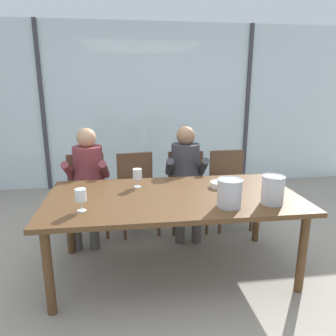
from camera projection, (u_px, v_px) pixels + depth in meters
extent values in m
plane|color=#9E9384|center=(161.00, 224.00, 3.86)|extent=(14.00, 14.00, 0.00)
cube|color=silver|center=(149.00, 107.00, 5.11)|extent=(7.36, 0.03, 2.60)
cube|color=#38383D|center=(43.00, 108.00, 4.88)|extent=(0.06, 0.06, 2.60)
cube|color=#38383D|center=(247.00, 107.00, 5.31)|extent=(0.06, 0.06, 2.60)
cube|color=#568942|center=(138.00, 113.00, 9.38)|extent=(13.36, 2.40, 1.68)
cube|color=brown|center=(173.00, 197.00, 2.73)|extent=(2.16, 1.09, 0.04)
cylinder|color=brown|center=(48.00, 272.00, 2.26)|extent=(0.07, 0.07, 0.69)
cylinder|color=brown|center=(302.00, 253.00, 2.52)|extent=(0.07, 0.07, 0.69)
cylinder|color=brown|center=(69.00, 221.00, 3.12)|extent=(0.07, 0.07, 0.69)
cylinder|color=brown|center=(257.00, 211.00, 3.37)|extent=(0.07, 0.07, 0.69)
cube|color=brown|center=(87.00, 196.00, 3.51)|extent=(0.49, 0.49, 0.03)
cube|color=brown|center=(86.00, 172.00, 3.64)|extent=(0.42, 0.09, 0.42)
cylinder|color=brown|center=(71.00, 224.00, 3.35)|extent=(0.04, 0.04, 0.44)
cylinder|color=brown|center=(107.00, 220.00, 3.44)|extent=(0.04, 0.04, 0.44)
cylinder|color=brown|center=(72.00, 210.00, 3.70)|extent=(0.04, 0.04, 0.44)
cylinder|color=brown|center=(105.00, 207.00, 3.80)|extent=(0.04, 0.04, 0.44)
cube|color=brown|center=(138.00, 194.00, 3.58)|extent=(0.50, 0.50, 0.03)
cube|color=brown|center=(135.00, 170.00, 3.71)|extent=(0.42, 0.09, 0.42)
cylinder|color=brown|center=(125.00, 221.00, 3.41)|extent=(0.04, 0.04, 0.44)
cylinder|color=brown|center=(159.00, 217.00, 3.51)|extent=(0.04, 0.04, 0.44)
cylinder|color=brown|center=(120.00, 208.00, 3.76)|extent=(0.04, 0.04, 0.44)
cylinder|color=brown|center=(151.00, 205.00, 3.86)|extent=(0.04, 0.04, 0.44)
cube|color=brown|center=(188.00, 191.00, 3.65)|extent=(0.45, 0.45, 0.03)
cube|color=brown|center=(186.00, 169.00, 3.78)|extent=(0.42, 0.04, 0.42)
cylinder|color=brown|center=(174.00, 217.00, 3.50)|extent=(0.04, 0.04, 0.44)
cylinder|color=brown|center=(207.00, 216.00, 3.55)|extent=(0.04, 0.04, 0.44)
cylinder|color=brown|center=(170.00, 205.00, 3.87)|extent=(0.04, 0.04, 0.44)
cylinder|color=brown|center=(200.00, 204.00, 3.91)|extent=(0.04, 0.04, 0.44)
cube|color=brown|center=(231.00, 190.00, 3.71)|extent=(0.45, 0.45, 0.03)
cube|color=brown|center=(226.00, 167.00, 3.85)|extent=(0.42, 0.05, 0.42)
cylinder|color=brown|center=(220.00, 215.00, 3.56)|extent=(0.04, 0.04, 0.44)
cylinder|color=brown|center=(252.00, 213.00, 3.62)|extent=(0.04, 0.04, 0.44)
cylinder|color=brown|center=(210.00, 203.00, 3.92)|extent=(0.04, 0.04, 0.44)
cylinder|color=brown|center=(239.00, 202.00, 3.99)|extent=(0.04, 0.04, 0.44)
cylinder|color=brown|center=(88.00, 170.00, 3.47)|extent=(0.34, 0.34, 0.52)
sphere|color=tan|center=(86.00, 138.00, 3.38)|extent=(0.21, 0.21, 0.21)
cube|color=#47423D|center=(78.00, 198.00, 3.34)|extent=(0.15, 0.41, 0.13)
cube|color=#47423D|center=(96.00, 198.00, 3.35)|extent=(0.15, 0.41, 0.13)
cylinder|color=#47423D|center=(76.00, 228.00, 3.21)|extent=(0.10, 0.10, 0.47)
cylinder|color=#47423D|center=(94.00, 228.00, 3.22)|extent=(0.10, 0.10, 0.47)
cylinder|color=brown|center=(68.00, 170.00, 3.33)|extent=(0.10, 0.33, 0.26)
cylinder|color=brown|center=(104.00, 170.00, 3.36)|extent=(0.10, 0.33, 0.26)
cylinder|color=#38383D|center=(185.00, 166.00, 3.61)|extent=(0.35, 0.35, 0.52)
sphere|color=#936B4C|center=(186.00, 136.00, 3.52)|extent=(0.21, 0.21, 0.21)
cube|color=#47423D|center=(179.00, 194.00, 3.48)|extent=(0.16, 0.41, 0.13)
cube|color=#47423D|center=(195.00, 193.00, 3.49)|extent=(0.16, 0.41, 0.13)
cylinder|color=#47423D|center=(180.00, 222.00, 3.35)|extent=(0.10, 0.10, 0.47)
cylinder|color=#47423D|center=(197.00, 222.00, 3.36)|extent=(0.10, 0.10, 0.47)
cylinder|color=#38383D|center=(169.00, 167.00, 3.48)|extent=(0.11, 0.33, 0.26)
cylinder|color=#38383D|center=(203.00, 166.00, 3.50)|extent=(0.11, 0.33, 0.26)
cylinder|color=#B7B7BC|center=(273.00, 190.00, 2.49)|extent=(0.18, 0.18, 0.23)
torus|color=silver|center=(274.00, 177.00, 2.47)|extent=(0.18, 0.18, 0.01)
cylinder|color=#B7B7BC|center=(230.00, 193.00, 2.43)|extent=(0.19, 0.19, 0.22)
torus|color=silver|center=(230.00, 180.00, 2.41)|extent=(0.20, 0.20, 0.01)
cylinder|color=silver|center=(219.00, 185.00, 2.92)|extent=(0.17, 0.17, 0.05)
cylinder|color=silver|center=(82.00, 211.00, 2.38)|extent=(0.07, 0.07, 0.00)
cylinder|color=silver|center=(81.00, 206.00, 2.37)|extent=(0.01, 0.01, 0.07)
cylinder|color=silver|center=(81.00, 195.00, 2.34)|extent=(0.08, 0.08, 0.09)
cylinder|color=#E0D184|center=(81.00, 198.00, 2.35)|extent=(0.07, 0.07, 0.04)
cylinder|color=silver|center=(138.00, 187.00, 2.94)|extent=(0.07, 0.07, 0.00)
cylinder|color=silver|center=(138.00, 183.00, 2.93)|extent=(0.01, 0.01, 0.07)
cylinder|color=silver|center=(137.00, 174.00, 2.90)|extent=(0.08, 0.08, 0.09)
cylinder|color=#E0D184|center=(137.00, 177.00, 2.91)|extent=(0.07, 0.07, 0.04)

